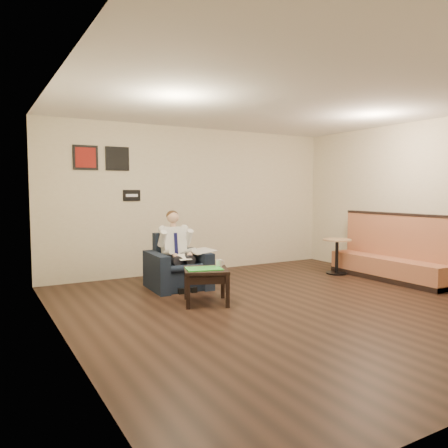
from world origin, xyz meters
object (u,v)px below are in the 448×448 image
green_folder (204,269)px  seated_man (180,252)px  armchair (178,261)px  smartphone (209,266)px  side_table (206,286)px  coffee_mug (219,263)px  cafe_table (337,256)px  banquette (389,247)px

green_folder → seated_man: bearing=85.1°
armchair → smartphone: armchair is taller
side_table → coffee_mug: bearing=11.1°
side_table → cafe_table: size_ratio=0.90×
armchair → seated_man: size_ratio=0.75×
smartphone → banquette: bearing=27.6°
side_table → green_folder: size_ratio=1.22×
smartphone → armchair: bearing=126.7°
cafe_table → seated_man: bearing=174.9°
seated_man → coffee_mug: size_ratio=11.57×
seated_man → banquette: seated_man is taller
coffee_mug → banquette: bearing=-3.5°
side_table → cafe_table: bearing=12.3°
smartphone → cafe_table: (3.06, 0.55, -0.16)m
seated_man → green_folder: 0.99m
armchair → coffee_mug: armchair is taller
seated_man → coffee_mug: bearing=-75.6°
green_folder → cafe_table: cafe_table is taller
smartphone → coffee_mug: bearing=-7.1°
seated_man → cafe_table: (3.13, -0.28, -0.27)m
seated_man → smartphone: 0.84m
seated_man → green_folder: seated_man is taller
armchair → green_folder: bearing=-91.7°
armchair → side_table: size_ratio=1.51×
coffee_mug → smartphone: coffee_mug is taller
seated_man → smartphone: size_ratio=7.85×
green_folder → cafe_table: size_ratio=0.74×
seated_man → coffee_mug: seated_man is taller
side_table → smartphone: size_ratio=3.93×
seated_man → cafe_table: seated_man is taller
green_folder → smartphone: size_ratio=3.21×
armchair → cafe_table: size_ratio=1.36×
coffee_mug → smartphone: (-0.11, 0.10, -0.05)m
seated_man → banquette: 3.71m
armchair → smartphone: (0.07, -0.95, 0.06)m
green_folder → banquette: (3.62, -0.15, 0.08)m
side_table → green_folder: green_folder is taller
side_table → cafe_table: 3.25m
side_table → cafe_table: (3.17, 0.69, 0.09)m
coffee_mug → cafe_table: cafe_table is taller
smartphone → banquette: (3.46, -0.30, 0.09)m
seated_man → side_table: (-0.04, -0.97, -0.36)m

